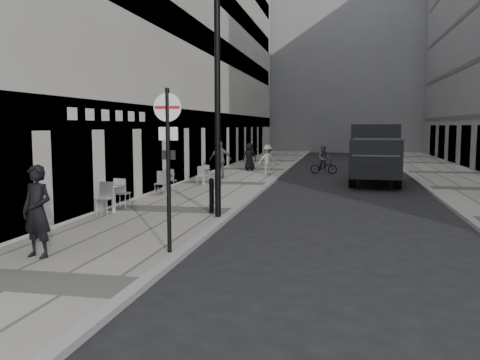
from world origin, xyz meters
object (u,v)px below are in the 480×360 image
object	(u,v)px
sign_post	(168,148)
cyclist	(324,163)
panel_van	(375,150)
lamppost	(217,87)
walking_man	(37,211)

from	to	relation	value
sign_post	cyclist	xyz separation A→B (m)	(2.51, 19.63, -1.67)
panel_van	sign_post	bearing A→B (deg)	-105.73
lamppost	sign_post	bearing A→B (deg)	-90.00
walking_man	lamppost	size ratio (longest dim) A/B	0.28
sign_post	lamppost	world-z (taller)	lamppost
walking_man	panel_van	world-z (taller)	panel_van
walking_man	sign_post	xyz separation A→B (m)	(2.47, 0.91, 1.25)
panel_van	cyclist	distance (m)	5.07
cyclist	walking_man	bearing A→B (deg)	-102.16
panel_van	cyclist	bearing A→B (deg)	123.65
lamppost	panel_van	xyz separation A→B (m)	(5.08, 11.10, -2.28)
sign_post	panel_van	xyz separation A→B (m)	(5.08, 15.37, -0.71)
cyclist	lamppost	bearing A→B (deg)	-97.82
panel_van	cyclist	world-z (taller)	panel_van
lamppost	cyclist	size ratio (longest dim) A/B	4.11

